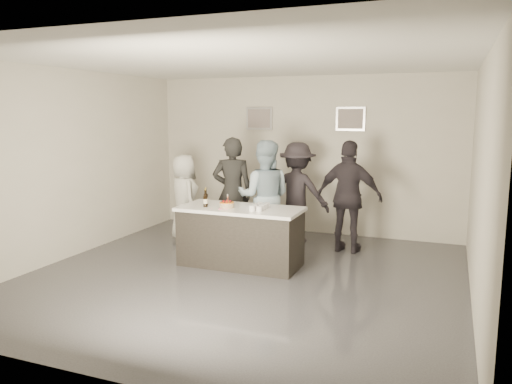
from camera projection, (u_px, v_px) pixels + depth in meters
floor at (243, 277)px, 7.11m from camera, size 6.00×6.00×0.00m
ceiling at (242, 60)px, 6.64m from camera, size 6.00×6.00×0.00m
wall_back at (303, 155)px, 9.63m from camera, size 6.00×0.04×3.00m
wall_front at (101, 212)px, 4.11m from camera, size 6.00×0.04×3.00m
wall_left at (70, 164)px, 7.96m from camera, size 0.04×6.00×3.00m
wall_right at (480, 183)px, 5.79m from camera, size 0.04×6.00×3.00m
picture_left at (259, 118)px, 9.82m from camera, size 0.54×0.04×0.44m
picture_right at (351, 119)px, 9.17m from camera, size 0.54×0.04×0.44m
bar_counter at (241, 236)px, 7.59m from camera, size 1.86×0.86×0.90m
cake at (227, 205)px, 7.50m from camera, size 0.22×0.22×0.07m
beer_bottle_a at (206, 197)px, 7.70m from camera, size 0.07×0.07×0.26m
beer_bottle_b at (205, 198)px, 7.54m from camera, size 0.07×0.07×0.26m
tumbler_cluster at (260, 207)px, 7.36m from camera, size 0.19×0.40×0.08m
candles at (218, 209)px, 7.39m from camera, size 0.24×0.08×0.01m
person_main_black at (233, 192)px, 8.59m from camera, size 0.80×0.64×1.91m
person_main_blue at (264, 196)px, 8.28m from camera, size 1.05×0.90×1.87m
person_guest_left at (184, 198)px, 9.06m from camera, size 0.91×0.88×1.57m
person_guest_right at (349, 197)px, 8.26m from camera, size 1.13×0.55×1.87m
person_guest_back at (297, 193)px, 8.91m from camera, size 1.17×0.68×1.80m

